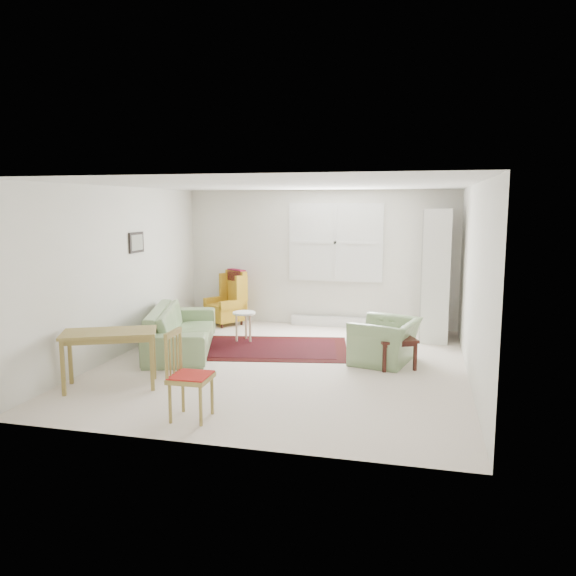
% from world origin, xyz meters
% --- Properties ---
extents(room, '(5.04, 5.54, 2.51)m').
position_xyz_m(room, '(0.02, 0.21, 1.26)').
color(room, silver).
rests_on(room, ground).
extents(rug, '(2.67, 1.97, 0.02)m').
position_xyz_m(rug, '(-0.43, 0.82, 0.01)').
color(rug, black).
rests_on(rug, ground).
extents(sofa, '(1.52, 2.42, 0.91)m').
position_xyz_m(sofa, '(-1.73, 0.45, 0.46)').
color(sofa, '#759060').
rests_on(sofa, ground).
extents(armchair, '(1.04, 1.13, 0.75)m').
position_xyz_m(armchair, '(1.39, 0.46, 0.37)').
color(armchair, '#759060').
rests_on(armchair, ground).
extents(wingback_chair, '(0.85, 0.86, 1.03)m').
position_xyz_m(wingback_chair, '(-1.71, 2.32, 0.52)').
color(wingback_chair, '#C28F1D').
rests_on(wingback_chair, ground).
extents(coffee_table, '(0.69, 0.69, 0.43)m').
position_xyz_m(coffee_table, '(1.52, 0.27, 0.21)').
color(coffee_table, '#3C1712').
rests_on(coffee_table, ground).
extents(stool, '(0.49, 0.49, 0.50)m').
position_xyz_m(stool, '(-0.96, 1.18, 0.25)').
color(stool, white).
rests_on(stool, ground).
extents(cabinet, '(0.50, 0.89, 2.17)m').
position_xyz_m(cabinet, '(2.10, 2.11, 1.08)').
color(cabinet, white).
rests_on(cabinet, ground).
extents(desk, '(1.24, 0.97, 0.70)m').
position_xyz_m(desk, '(-1.83, -1.44, 0.35)').
color(desk, olive).
rests_on(desk, ground).
extents(desk_chair, '(0.42, 0.42, 0.94)m').
position_xyz_m(desk_chair, '(-0.44, -2.17, 0.47)').
color(desk_chair, olive).
rests_on(desk_chair, ground).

